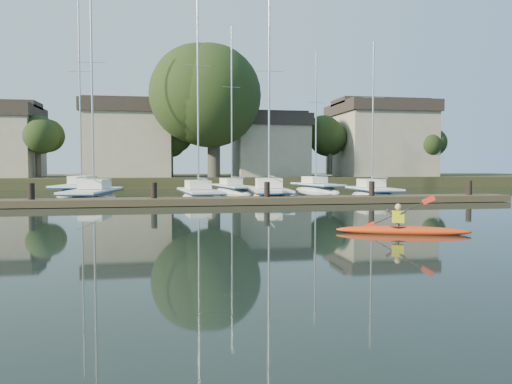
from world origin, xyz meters
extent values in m
plane|color=black|center=(0.00, 0.00, 0.00)|extent=(160.00, 160.00, 0.00)
ellipsoid|color=#D94210|center=(4.75, 1.64, 0.09)|extent=(3.94, 1.85, 0.30)
cylinder|color=black|center=(4.62, 1.68, 0.19)|extent=(0.76, 0.76, 0.08)
imported|color=#312C2E|center=(4.62, 1.68, 0.50)|extent=(0.30, 0.37, 0.86)
cube|color=#C6C312|center=(4.62, 1.68, 0.51)|extent=(0.40, 0.35, 0.35)
sphere|color=tan|center=(4.62, 1.68, 0.82)|extent=(0.20, 0.20, 0.20)
cube|color=#473C28|center=(0.00, 14.00, 0.20)|extent=(34.00, 2.00, 0.35)
cylinder|color=black|center=(-9.00, 14.00, 0.30)|extent=(0.32, 0.32, 1.80)
cylinder|color=black|center=(-3.00, 14.00, 0.30)|extent=(0.32, 0.32, 1.80)
cylinder|color=black|center=(3.00, 14.00, 0.30)|extent=(0.32, 0.32, 1.80)
cylinder|color=black|center=(9.00, 14.00, 0.30)|extent=(0.32, 0.32, 1.80)
cylinder|color=black|center=(15.00, 14.00, 0.30)|extent=(0.32, 0.32, 1.80)
ellipsoid|color=silver|center=(-6.80, 19.06, -0.36)|extent=(3.26, 9.00, 1.97)
cube|color=silver|center=(-6.80, 19.06, 0.57)|extent=(2.96, 7.41, 0.14)
cube|color=#162C4E|center=(-6.80, 19.06, 0.49)|extent=(3.06, 7.60, 0.08)
cube|color=silver|center=(-6.73, 19.58, 0.95)|extent=(1.75, 2.62, 0.57)
cylinder|color=#9EA0A5|center=(-6.77, 19.32, 6.83)|extent=(0.12, 0.12, 12.42)
cylinder|color=#9EA0A5|center=(-6.96, 17.75, 1.40)|extent=(0.50, 3.33, 0.08)
cylinder|color=#9EA0A5|center=(-6.77, 19.32, 8.32)|extent=(1.65, 0.24, 0.03)
ellipsoid|color=silver|center=(-0.37, 18.74, -0.33)|extent=(2.87, 8.76, 1.81)
cube|color=silver|center=(-0.37, 18.74, 0.53)|extent=(2.62, 7.21, 0.13)
cube|color=#162C4E|center=(-0.37, 18.74, 0.45)|extent=(2.71, 7.39, 0.08)
cube|color=silver|center=(-0.43, 19.25, 0.88)|extent=(1.58, 2.53, 0.53)
cylinder|color=#9EA0A5|center=(-0.40, 19.00, 6.78)|extent=(0.11, 0.11, 12.42)
cylinder|color=#9EA0A5|center=(-0.24, 17.46, 1.29)|extent=(0.41, 3.26, 0.08)
cylinder|color=#9EA0A5|center=(-0.40, 19.00, 8.27)|extent=(1.52, 0.18, 0.03)
ellipsoid|color=silver|center=(3.95, 18.03, -0.37)|extent=(3.04, 8.73, 2.03)
cube|color=silver|center=(3.95, 18.03, 0.59)|extent=(2.79, 7.19, 0.15)
cube|color=#162C4E|center=(3.95, 18.03, 0.50)|extent=(2.89, 7.37, 0.09)
cube|color=silver|center=(4.00, 18.54, 0.98)|extent=(1.72, 2.53, 0.59)
cylinder|color=#9EA0A5|center=(3.98, 18.29, 6.53)|extent=(0.13, 0.13, 11.77)
cylinder|color=#9EA0A5|center=(3.83, 16.75, 1.44)|extent=(0.39, 3.25, 0.09)
cylinder|color=#9EA0A5|center=(3.98, 18.29, 7.94)|extent=(1.71, 0.19, 0.03)
ellipsoid|color=silver|center=(11.31, 19.20, -0.34)|extent=(2.16, 6.86, 1.85)
cube|color=silver|center=(11.31, 19.20, 0.54)|extent=(2.04, 5.63, 0.14)
cube|color=#162C4E|center=(11.31, 19.20, 0.46)|extent=(2.12, 5.77, 0.08)
cube|color=silver|center=(11.32, 19.61, 0.90)|extent=(1.40, 1.93, 0.54)
cylinder|color=#9EA0A5|center=(11.31, 19.41, 5.46)|extent=(0.12, 0.12, 9.75)
cylinder|color=#9EA0A5|center=(11.29, 18.18, 1.32)|extent=(0.12, 2.60, 0.08)
cylinder|color=#9EA0A5|center=(11.31, 19.41, 6.63)|extent=(1.56, 0.05, 0.03)
ellipsoid|color=silver|center=(-8.94, 27.62, -0.38)|extent=(3.58, 9.87, 2.04)
cube|color=silver|center=(-8.94, 27.62, 0.59)|extent=(3.23, 8.13, 0.15)
cube|color=#162C4E|center=(-8.94, 27.62, 0.50)|extent=(3.35, 8.33, 0.09)
cube|color=silver|center=(-8.86, 28.20, 0.99)|extent=(1.87, 2.88, 0.59)
cylinder|color=#9EA0A5|center=(-8.90, 27.91, 7.61)|extent=(0.13, 0.13, 13.93)
cylinder|color=#9EA0A5|center=(-9.15, 26.19, 1.45)|extent=(0.60, 3.64, 0.09)
cylinder|color=#9EA0A5|center=(-8.90, 27.91, 9.28)|extent=(1.70, 0.27, 0.03)
ellipsoid|color=silver|center=(2.75, 26.68, -0.31)|extent=(3.15, 9.08, 1.69)
cube|color=silver|center=(2.75, 26.68, 0.49)|extent=(2.83, 7.48, 0.12)
cube|color=#162C4E|center=(2.75, 26.68, 0.42)|extent=(2.93, 7.67, 0.07)
cube|color=silver|center=(2.67, 27.21, 0.82)|extent=(1.60, 2.65, 0.49)
cylinder|color=#9EA0A5|center=(2.71, 26.94, 6.77)|extent=(0.11, 0.11, 12.47)
cylinder|color=#9EA0A5|center=(2.94, 25.36, 1.20)|extent=(0.57, 3.36, 0.07)
cylinder|color=#9EA0A5|center=(2.71, 26.94, 8.26)|extent=(1.41, 0.23, 0.03)
ellipsoid|color=silver|center=(9.82, 27.26, -0.34)|extent=(3.28, 8.09, 1.87)
cube|color=silver|center=(9.82, 27.26, 0.54)|extent=(2.96, 6.67, 0.14)
cube|color=#162C4E|center=(9.82, 27.26, 0.46)|extent=(3.06, 6.84, 0.08)
cube|color=silver|center=(9.75, 27.73, 0.90)|extent=(1.71, 2.39, 0.54)
cylinder|color=#9EA0A5|center=(9.78, 27.49, 5.99)|extent=(0.12, 0.12, 10.81)
cylinder|color=#9EA0A5|center=(10.01, 26.10, 1.33)|extent=(0.55, 2.96, 0.08)
cylinder|color=#9EA0A5|center=(9.78, 27.49, 7.29)|extent=(1.56, 0.28, 0.03)
cube|color=#2A3219|center=(0.00, 44.00, 0.50)|extent=(90.00, 24.00, 1.00)
cube|color=tan|center=(-6.00, 38.00, 4.00)|extent=(8.00, 8.00, 6.00)
cube|color=#2F2922|center=(-6.00, 38.00, 7.60)|extent=(8.40, 8.40, 1.20)
cube|color=tan|center=(8.00, 38.00, 3.50)|extent=(7.00, 7.00, 5.00)
cube|color=#2F2922|center=(8.00, 38.00, 6.60)|extent=(7.35, 7.35, 1.20)
cube|color=tan|center=(20.00, 38.00, 4.25)|extent=(9.00, 9.00, 6.50)
cube|color=#2F2922|center=(20.00, 38.00, 8.10)|extent=(9.45, 9.45, 1.20)
cylinder|color=#474239|center=(2.00, 35.00, 3.50)|extent=(1.20, 1.20, 5.00)
sphere|color=black|center=(2.00, 35.00, 8.50)|extent=(8.50, 8.50, 8.50)
cylinder|color=#474239|center=(-14.00, 36.00, 2.50)|extent=(0.48, 0.48, 3.00)
sphere|color=black|center=(-14.00, 36.00, 5.00)|extent=(3.40, 3.40, 3.40)
cylinder|color=#474239|center=(-2.00, 35.50, 2.40)|extent=(0.38, 0.38, 2.80)
sphere|color=black|center=(-2.00, 35.50, 4.60)|extent=(2.72, 2.72, 2.72)
cylinder|color=#474239|center=(14.00, 36.50, 2.60)|extent=(0.50, 0.50, 3.20)
sphere|color=black|center=(14.00, 36.50, 5.25)|extent=(3.57, 3.57, 3.57)
cylinder|color=#474239|center=(24.00, 35.00, 2.30)|extent=(0.41, 0.41, 2.60)
sphere|color=black|center=(24.00, 35.00, 4.45)|extent=(2.89, 2.89, 2.89)
camera|label=1|loc=(-2.22, -12.41, 2.06)|focal=35.00mm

